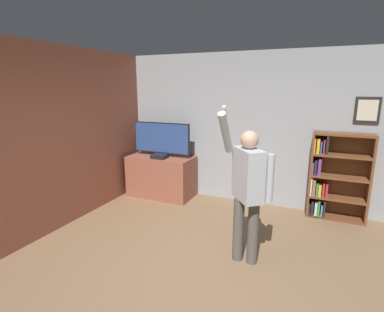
{
  "coord_description": "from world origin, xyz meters",
  "views": [
    {
      "loc": [
        1.1,
        -2.45,
        2.1
      ],
      "look_at": [
        -0.67,
        1.59,
        1.08
      ],
      "focal_mm": 28.0,
      "sensor_mm": 36.0,
      "label": 1
    }
  ],
  "objects_px": {
    "television": "(162,139)",
    "game_console": "(160,156)",
    "bookshelf": "(333,178)",
    "person": "(247,185)"
  },
  "relations": [
    {
      "from": "television",
      "to": "game_console",
      "type": "bearing_deg",
      "value": -74.65
    },
    {
      "from": "game_console",
      "to": "bookshelf",
      "type": "xyz_separation_m",
      "value": [
        2.99,
        0.35,
        -0.15
      ]
    },
    {
      "from": "game_console",
      "to": "television",
      "type": "bearing_deg",
      "value": 105.35
    },
    {
      "from": "television",
      "to": "person",
      "type": "xyz_separation_m",
      "value": [
        2.06,
        -1.64,
        -0.14
      ]
    },
    {
      "from": "television",
      "to": "person",
      "type": "distance_m",
      "value": 2.64
    },
    {
      "from": "bookshelf",
      "to": "person",
      "type": "xyz_separation_m",
      "value": [
        -0.97,
        -1.81,
        0.31
      ]
    },
    {
      "from": "television",
      "to": "game_console",
      "type": "distance_m",
      "value": 0.35
    },
    {
      "from": "television",
      "to": "game_console",
      "type": "relative_size",
      "value": 4.22
    },
    {
      "from": "television",
      "to": "bookshelf",
      "type": "distance_m",
      "value": 3.07
    },
    {
      "from": "television",
      "to": "bookshelf",
      "type": "bearing_deg",
      "value": 3.29
    }
  ]
}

